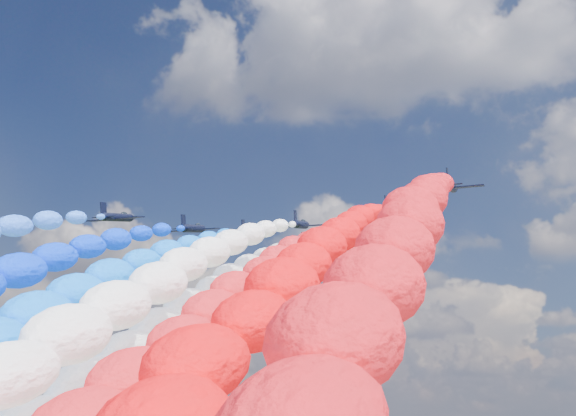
% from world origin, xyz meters
% --- Properties ---
extents(jet_0, '(9.83, 13.38, 5.88)m').
position_xyz_m(jet_0, '(-27.61, -5.26, 108.73)').
color(jet_0, black).
extents(jet_1, '(10.02, 13.53, 5.88)m').
position_xyz_m(jet_1, '(-18.14, 5.25, 108.73)').
color(jet_1, black).
extents(jet_2, '(10.55, 13.89, 5.88)m').
position_xyz_m(jet_2, '(-9.42, 11.26, 108.73)').
color(jet_2, black).
extents(trail_2, '(6.58, 101.04, 48.13)m').
position_xyz_m(trail_2, '(-9.42, -41.30, 86.63)').
color(trail_2, '#0B6FFF').
extents(jet_3, '(10.54, 13.89, 5.88)m').
position_xyz_m(jet_3, '(1.14, 8.08, 108.73)').
color(jet_3, black).
extents(trail_3, '(6.58, 101.04, 48.13)m').
position_xyz_m(trail_3, '(1.14, -44.48, 86.63)').
color(trail_3, white).
extents(jet_4, '(10.48, 13.85, 5.88)m').
position_xyz_m(jet_4, '(-1.45, 22.67, 108.73)').
color(jet_4, black).
extents(trail_4, '(6.58, 101.04, 48.13)m').
position_xyz_m(trail_4, '(-1.45, -29.89, 86.63)').
color(trail_4, silver).
extents(jet_5, '(10.36, 13.77, 5.88)m').
position_xyz_m(jet_5, '(7.96, 14.15, 108.73)').
color(jet_5, black).
extents(trail_5, '(6.58, 101.04, 48.13)m').
position_xyz_m(trail_5, '(7.96, -38.42, 86.63)').
color(trail_5, red).
extents(jet_6, '(9.82, 13.38, 5.88)m').
position_xyz_m(jet_6, '(17.75, 4.11, 108.73)').
color(jet_6, black).
extents(trail_6, '(6.58, 101.04, 48.13)m').
position_xyz_m(trail_6, '(17.75, -48.45, 86.63)').
color(trail_6, red).
extents(jet_7, '(9.90, 13.44, 5.88)m').
position_xyz_m(jet_7, '(28.38, -6.55, 108.73)').
color(jet_7, black).
extents(trail_7, '(6.58, 101.04, 48.13)m').
position_xyz_m(trail_7, '(28.38, -59.12, 86.63)').
color(trail_7, red).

